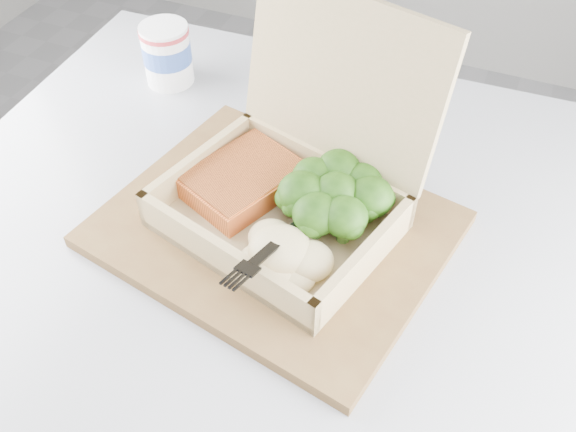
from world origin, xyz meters
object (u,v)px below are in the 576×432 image
at_px(serving_tray, 274,229).
at_px(takeout_container, 299,171).
at_px(paper_cup, 167,52).
at_px(cafe_table, 263,355).

distance_m(serving_tray, takeout_container, 0.07).
height_order(takeout_container, paper_cup, takeout_container).
distance_m(serving_tray, paper_cup, 0.34).
bearing_deg(paper_cup, cafe_table, -45.33).
bearing_deg(cafe_table, serving_tray, 87.74).
xyz_separation_m(serving_tray, takeout_container, (0.01, 0.04, 0.06)).
relative_size(cafe_table, takeout_container, 3.01).
relative_size(cafe_table, serving_tray, 2.41).
distance_m(cafe_table, serving_tray, 0.20).
distance_m(takeout_container, paper_cup, 0.33).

